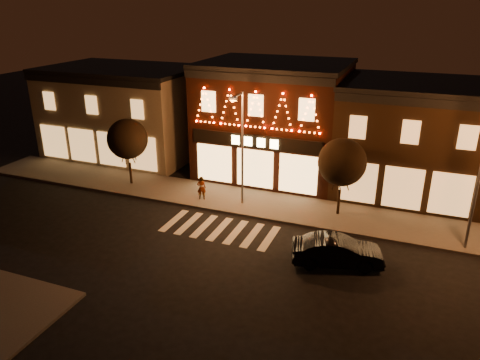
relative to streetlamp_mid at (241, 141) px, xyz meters
The scene contains 10 objects.
ground 8.55m from the streetlamp_mid, 90.02° to the right, with size 120.00×120.00×0.00m, color black.
sidewalk_far 4.76m from the streetlamp_mid, 17.57° to the left, with size 44.00×4.00×0.15m, color #47423D.
building_left 14.61m from the streetlamp_mid, 153.01° to the left, with size 12.20×8.28×7.30m.
building_pulp 6.61m from the streetlamp_mid, 90.03° to the left, with size 10.20×8.34×8.30m.
building_right_a 11.59m from the streetlamp_mid, 34.89° to the left, with size 9.20×8.28×7.50m.
streetlamp_mid is the anchor object (origin of this frame).
tree_left 8.65m from the streetlamp_mid, behind, with size 2.78×2.78×4.65m.
tree_right 6.12m from the streetlamp_mid, ahead, with size 2.84×2.84×4.74m.
dark_sedan 9.11m from the streetlamp_mid, 34.04° to the right, with size 1.55×4.46×1.47m, color black.
pedestrian 4.35m from the streetlamp_mid, behind, with size 0.57×0.38×1.57m, color gray.
Camera 1 is at (9.66, -17.40, 12.32)m, focal length 34.23 mm.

